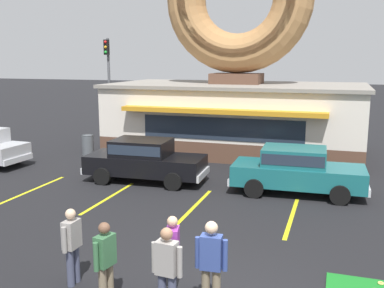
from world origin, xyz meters
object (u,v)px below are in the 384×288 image
Objects in this scene: pedestrian_blue_sweater_man at (167,268)px; trash_bin at (88,145)px; pedestrian_leather_jacket_man at (105,260)px; pedestrian_clipboard_woman at (173,251)px; pedestrian_hooded_kid at (211,263)px; pedestrian_crossing_woman at (72,243)px; car_black at (144,159)px; car_teal at (296,169)px; traffic_light_pole at (108,73)px.

pedestrian_blue_sweater_man is 14.62m from trash_bin.
pedestrian_clipboard_woman is (1.03, 0.79, -0.02)m from pedestrian_leather_jacket_man.
pedestrian_crossing_woman is (-2.98, 0.16, -0.09)m from pedestrian_hooded_kid.
pedestrian_crossing_woman reaches higher than trash_bin.
car_black is 5.60m from car_teal.
pedestrian_hooded_kid is 1.10× the size of pedestrian_clipboard_woman.
pedestrian_hooded_kid is (4.84, -7.87, 0.11)m from car_black.
pedestrian_clipboard_woman is (-1.66, -7.60, 0.01)m from car_teal.
car_black is 1.00× the size of car_teal.
pedestrian_blue_sweater_man is 0.84m from pedestrian_clipboard_woman.
pedestrian_hooded_kid is at bearing -3.09° from pedestrian_crossing_woman.
trash_bin is at bearing 142.33° from car_black.
pedestrian_crossing_woman reaches higher than pedestrian_clipboard_woman.
car_teal is 2.73× the size of pedestrian_blue_sweater_man.
car_teal is at bearing 72.26° from pedestrian_leather_jacket_man.
car_black reaches higher than trash_bin.
pedestrian_clipboard_woman is at bearing -52.24° from trash_bin.
car_black is 8.42m from pedestrian_clipboard_woman.
trash_bin is 7.32m from traffic_light_pole.
pedestrian_leather_jacket_man is (-2.69, -8.40, 0.03)m from car_teal.
pedestrian_leather_jacket_man is at bearing -26.49° from pedestrian_crossing_woman.
pedestrian_crossing_woman is 0.28× the size of traffic_light_pole.
pedestrian_hooded_kid is 21.22m from traffic_light_pole.
car_teal is 2.63× the size of pedestrian_hooded_kid.
car_teal is 4.74× the size of trash_bin.
pedestrian_clipboard_woman is at bearing -102.29° from car_teal.
pedestrian_blue_sweater_man is 0.29× the size of traffic_light_pole.
trash_bin is at bearing 161.74° from car_teal.
traffic_light_pole is (-2.16, 6.22, 3.21)m from trash_bin.
pedestrian_blue_sweater_man is 0.80m from pedestrian_hooded_kid.
car_black is 2.83× the size of pedestrian_leather_jacket_man.
pedestrian_clipboard_woman is 1.64× the size of trash_bin.
pedestrian_leather_jacket_man is (-1.93, -0.36, -0.07)m from pedestrian_hooded_kid.
pedestrian_hooded_kid is at bearing -58.44° from car_black.
pedestrian_hooded_kid is 1.00m from pedestrian_clipboard_woman.
traffic_light_pole reaches higher than pedestrian_hooded_kid.
pedestrian_leather_jacket_man is at bearing -169.36° from pedestrian_hooded_kid.
traffic_light_pole is at bearing 121.08° from pedestrian_blue_sweater_man.
pedestrian_hooded_kid is at bearing 28.45° from pedestrian_blue_sweater_man.
car_teal is 15.83m from traffic_light_pole.
car_teal is 7.78m from pedestrian_clipboard_woman.
pedestrian_blue_sweater_man is at bearing -151.55° from pedestrian_hooded_kid.
pedestrian_blue_sweater_man is at bearing -99.84° from car_teal.
pedestrian_leather_jacket_man is 1.02× the size of pedestrian_crossing_woman.
car_teal is (5.59, 0.16, 0.00)m from car_black.
car_teal is at bearing 80.16° from pedestrian_blue_sweater_man.
car_black is 2.74× the size of pedestrian_blue_sweater_man.
car_black is 2.90× the size of pedestrian_clipboard_woman.
pedestrian_blue_sweater_man is (-1.46, -8.41, 0.07)m from car_teal.
trash_bin is at bearing 126.42° from pedestrian_blue_sweater_man.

